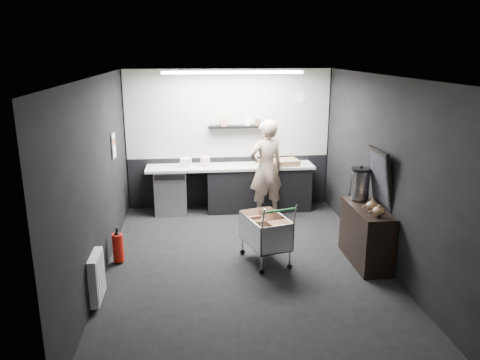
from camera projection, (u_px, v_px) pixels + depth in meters
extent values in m
plane|color=black|center=(245.00, 264.00, 6.88)|extent=(5.50, 5.50, 0.00)
plane|color=silver|center=(245.00, 76.00, 6.16)|extent=(5.50, 5.50, 0.00)
plane|color=black|center=(229.00, 139.00, 9.16)|extent=(5.50, 0.00, 5.50)
plane|color=black|center=(284.00, 260.00, 3.89)|extent=(5.50, 0.00, 5.50)
plane|color=black|center=(98.00, 179.00, 6.32)|extent=(0.00, 5.50, 5.50)
plane|color=black|center=(383.00, 171.00, 6.73)|extent=(0.00, 5.50, 5.50)
cube|color=#B5B5B1|center=(229.00, 114.00, 9.00)|extent=(3.95, 0.02, 1.70)
cube|color=black|center=(229.00, 181.00, 9.37)|extent=(3.95, 0.02, 1.00)
cube|color=black|center=(240.00, 126.00, 8.98)|extent=(1.20, 0.22, 0.04)
cylinder|color=white|center=(300.00, 97.00, 9.06)|extent=(0.20, 0.03, 0.20)
cube|color=silver|center=(114.00, 146.00, 7.51)|extent=(0.02, 0.30, 0.40)
cube|color=red|center=(114.00, 142.00, 7.49)|extent=(0.02, 0.22, 0.10)
cube|color=white|center=(97.00, 277.00, 5.73)|extent=(0.10, 0.50, 0.60)
cube|color=white|center=(233.00, 72.00, 7.94)|extent=(2.40, 0.20, 0.04)
cube|color=black|center=(258.00, 188.00, 9.15)|extent=(2.00, 0.56, 0.85)
cube|color=silver|center=(230.00, 167.00, 8.97)|extent=(3.20, 0.60, 0.05)
cube|color=#9EA0A5|center=(171.00, 191.00, 8.97)|extent=(0.60, 0.58, 0.85)
cube|color=black|center=(170.00, 177.00, 8.59)|extent=(0.56, 0.02, 0.10)
imported|color=beige|center=(266.00, 169.00, 8.59)|extent=(0.77, 0.62, 1.84)
cube|color=silver|center=(265.00, 243.00, 6.89)|extent=(0.71, 0.91, 0.02)
cube|color=silver|center=(249.00, 231.00, 6.81)|extent=(0.23, 0.78, 0.42)
cube|color=silver|center=(282.00, 230.00, 6.86)|extent=(0.23, 0.78, 0.42)
cube|color=silver|center=(270.00, 241.00, 6.46)|extent=(0.51, 0.16, 0.42)
cube|color=silver|center=(261.00, 221.00, 7.21)|extent=(0.51, 0.16, 0.42)
cylinder|color=silver|center=(254.00, 263.00, 6.55)|extent=(0.02, 0.02, 0.28)
cylinder|color=silver|center=(285.00, 261.00, 6.60)|extent=(0.02, 0.02, 0.28)
cylinder|color=silver|center=(248.00, 242.00, 7.24)|extent=(0.02, 0.02, 0.28)
cylinder|color=silver|center=(275.00, 241.00, 7.29)|extent=(0.02, 0.02, 0.28)
cylinder|color=#258A40|center=(271.00, 211.00, 6.28)|extent=(0.51, 0.17, 0.03)
cube|color=brown|center=(257.00, 229.00, 6.91)|extent=(0.29, 0.33, 0.36)
cube|color=brown|center=(276.00, 235.00, 6.75)|extent=(0.27, 0.31, 0.32)
cylinder|color=black|center=(254.00, 271.00, 6.59)|extent=(0.08, 0.05, 0.08)
cylinder|color=black|center=(247.00, 250.00, 7.28)|extent=(0.08, 0.05, 0.08)
cylinder|color=black|center=(284.00, 269.00, 6.63)|extent=(0.08, 0.05, 0.08)
cylinder|color=black|center=(275.00, 248.00, 7.32)|extent=(0.08, 0.05, 0.08)
cube|color=black|center=(366.00, 235.00, 6.83)|extent=(0.43, 1.13, 0.85)
cylinder|color=silver|center=(360.00, 185.00, 7.02)|extent=(0.28, 0.28, 0.43)
cylinder|color=black|center=(361.00, 169.00, 6.96)|extent=(0.28, 0.28, 0.04)
sphere|color=black|center=(361.00, 167.00, 6.95)|extent=(0.05, 0.05, 0.05)
ellipsoid|color=brown|center=(372.00, 206.00, 6.56)|extent=(0.17, 0.17, 0.14)
ellipsoid|color=brown|center=(379.00, 211.00, 6.34)|extent=(0.17, 0.17, 0.14)
cube|color=black|center=(381.00, 178.00, 6.67)|extent=(0.20, 0.66, 0.85)
cube|color=black|center=(379.00, 178.00, 6.67)|extent=(0.14, 0.57, 0.73)
cylinder|color=red|center=(118.00, 248.00, 6.86)|extent=(0.16, 0.16, 0.42)
cone|color=black|center=(117.00, 233.00, 6.80)|extent=(0.10, 0.10, 0.06)
cylinder|color=black|center=(117.00, 230.00, 6.79)|extent=(0.03, 0.03, 0.06)
cube|color=#9E7C54|center=(284.00, 162.00, 9.01)|extent=(0.57, 0.46, 0.10)
cylinder|color=beige|center=(205.00, 161.00, 8.89)|extent=(0.18, 0.18, 0.18)
cube|color=white|center=(186.00, 163.00, 8.80)|extent=(0.22, 0.18, 0.17)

